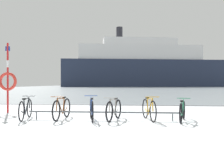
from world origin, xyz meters
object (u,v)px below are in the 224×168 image
object	(u,v)px
bicycle_1	(62,109)
bicycle_5	(182,111)
bicycle_0	(26,109)
ferry_ship	(142,67)
bicycle_4	(149,109)
bicycle_2	(92,109)
rescue_post	(8,80)
bicycle_3	(114,110)

from	to	relation	value
bicycle_1	bicycle_5	distance (m)	4.19
bicycle_0	ferry_ship	bearing A→B (deg)	85.96
bicycle_4	bicycle_2	bearing A→B (deg)	-173.38
bicycle_1	ferry_ship	world-z (taller)	ferry_ship
bicycle_5	rescue_post	xyz separation A→B (m)	(-7.09, 1.73, 1.08)
bicycle_2	rescue_post	size ratio (longest dim) A/B	0.57
bicycle_1	bicycle_2	xyz separation A→B (m)	(1.10, -0.18, 0.00)
bicycle_1	bicycle_4	world-z (taller)	bicycle_4
bicycle_4	bicycle_1	bearing A→B (deg)	-179.17
bicycle_0	ferry_ship	world-z (taller)	ferry_ship
bicycle_0	bicycle_2	bearing A→B (deg)	-0.56
rescue_post	bicycle_3	bearing A→B (deg)	-20.23
bicycle_0	bicycle_1	size ratio (longest dim) A/B	0.98
bicycle_4	bicycle_5	distance (m)	1.12
bicycle_0	bicycle_2	size ratio (longest dim) A/B	1.03
bicycle_2	bicycle_4	size ratio (longest dim) A/B	1.05
bicycle_1	bicycle_3	distance (m)	1.87
bicycle_5	bicycle_3	bearing A→B (deg)	-179.33
bicycle_3	ferry_ship	world-z (taller)	ferry_ship
bicycle_4	rescue_post	bearing A→B (deg)	164.69
bicycle_1	bicycle_3	xyz separation A→B (m)	(1.87, -0.08, -0.01)
bicycle_0	bicycle_1	xyz separation A→B (m)	(1.26, 0.16, 0.01)
bicycle_2	bicycle_5	xyz separation A→B (m)	(3.08, 0.13, -0.04)
bicycle_3	rescue_post	distance (m)	5.20
bicycle_5	rescue_post	bearing A→B (deg)	166.28
bicycle_5	rescue_post	world-z (taller)	rescue_post
bicycle_0	bicycle_5	world-z (taller)	bicycle_0
rescue_post	bicycle_5	bearing A→B (deg)	-13.72
bicycle_1	bicycle_2	size ratio (longest dim) A/B	1.05
bicycle_1	bicycle_5	bearing A→B (deg)	-0.70
bicycle_5	ferry_ship	distance (m)	84.37
ferry_ship	bicycle_0	bearing A→B (deg)	-94.04
bicycle_4	rescue_post	distance (m)	6.28
bicycle_4	ferry_ship	xyz separation A→B (m)	(1.61, 83.99, 6.86)
bicycle_1	bicycle_5	xyz separation A→B (m)	(4.18, -0.05, -0.03)
bicycle_1	ferry_ship	bearing A→B (deg)	86.81
bicycle_2	bicycle_5	world-z (taller)	bicycle_2
bicycle_3	rescue_post	xyz separation A→B (m)	(-4.77, 1.76, 1.06)
bicycle_5	rescue_post	size ratio (longest dim) A/B	0.54
bicycle_4	ferry_ship	size ratio (longest dim) A/B	0.03
bicycle_5	ferry_ship	size ratio (longest dim) A/B	0.03
bicycle_0	rescue_post	bearing A→B (deg)	131.80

